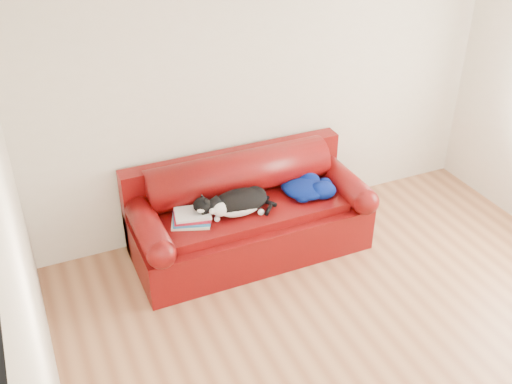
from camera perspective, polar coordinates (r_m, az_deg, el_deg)
ground at (r=4.78m, az=11.31°, el=-14.14°), size 4.50×4.50×0.00m
room_shell at (r=3.87m, az=15.26°, el=4.18°), size 4.52×4.02×2.61m
sofa_base at (r=5.46m, az=-0.61°, el=-3.49°), size 2.10×0.90×0.50m
sofa_back at (r=5.48m, az=-1.64°, el=0.46°), size 2.10×1.01×0.88m
book_stack at (r=5.08m, az=-6.14°, el=-2.42°), size 0.39×0.34×0.10m
cat at (r=5.15m, az=-1.60°, el=-1.04°), size 0.74×0.31×0.26m
blanket at (r=5.45m, az=4.91°, el=0.45°), size 0.52×0.52×0.15m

